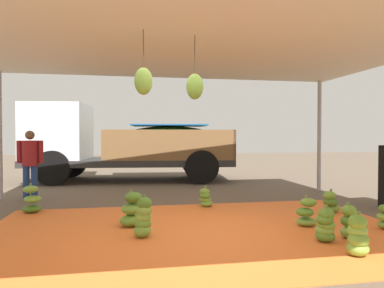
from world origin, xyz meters
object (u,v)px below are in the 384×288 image
Objects in this scene: banana_bunch_7 at (349,223)px; cargo_truck_main at (123,143)px; worker_0 at (30,159)px; banana_bunch_4 at (32,200)px; banana_bunch_5 at (143,218)px; banana_bunch_1 at (358,236)px; banana_bunch_9 at (331,203)px; banana_bunch_0 at (205,198)px; banana_bunch_6 at (325,226)px; banana_bunch_3 at (306,213)px; banana_bunch_8 at (132,210)px.

cargo_truck_main is (-3.15, 7.07, 0.97)m from banana_bunch_7.
banana_bunch_7 is 6.57m from worker_0.
banana_bunch_4 is 0.93× the size of banana_bunch_5.
banana_bunch_1 reaches higher than banana_bunch_9.
banana_bunch_0 is at bearing -23.01° from worker_0.
cargo_truck_main is at bearing 70.79° from banana_bunch_4.
banana_bunch_0 is at bearing -70.08° from cargo_truck_main.
banana_bunch_9 is at bearing -23.40° from banana_bunch_0.
banana_bunch_9 is at bearing 56.48° from banana_bunch_6.
banana_bunch_5 is at bearing -45.16° from banana_bunch_4.
banana_bunch_3 is 0.87× the size of banana_bunch_8.
banana_bunch_0 is at bearing 112.63° from banana_bunch_6.
banana_bunch_3 is 4.83m from banana_bunch_4.
banana_bunch_8 is 0.37× the size of worker_0.
banana_bunch_9 is (3.46, 0.99, -0.08)m from banana_bunch_5.
banana_bunch_3 is at bearing -55.25° from banana_bunch_0.
banana_bunch_4 reaches higher than banana_bunch_1.
banana_bunch_1 reaches higher than banana_bunch_6.
banana_bunch_6 is 6.31m from worker_0.
banana_bunch_1 is at bearing -114.60° from banana_bunch_9.
banana_bunch_8 is at bearing 103.69° from banana_bunch_5.
banana_bunch_8 is 3.63m from banana_bunch_9.
banana_bunch_8 is at bearing -36.34° from banana_bunch_4.
banana_bunch_5 reaches higher than banana_bunch_1.
banana_bunch_0 is 0.71× the size of banana_bunch_5.
banana_bunch_7 is (4.74, -2.51, -0.01)m from banana_bunch_4.
banana_bunch_4 is at bearing 143.94° from banana_bunch_1.
worker_0 is (-4.73, 4.12, 0.68)m from banana_bunch_6.
banana_bunch_8 is (-2.68, 0.48, 0.04)m from banana_bunch_3.
banana_bunch_1 reaches higher than banana_bunch_7.
banana_bunch_6 is at bearing -69.10° from cargo_truck_main.
banana_bunch_0 is at bearing 120.97° from banana_bunch_7.
cargo_truck_main reaches higher than banana_bunch_4.
banana_bunch_9 is at bearing -23.15° from worker_0.
cargo_truck_main is (-1.67, 4.60, 1.01)m from banana_bunch_0.
cargo_truck_main is at bearing 93.19° from banana_bunch_5.
cargo_truck_main reaches higher than banana_bunch_6.
banana_bunch_5 is at bearing -164.00° from banana_bunch_9.
banana_bunch_4 is at bearing 158.05° from banana_bunch_3.
cargo_truck_main is (-0.21, 5.88, 0.94)m from banana_bunch_8.
banana_bunch_7 is (2.79, -0.55, -0.05)m from banana_bunch_5.
banana_bunch_4 is at bearing 143.66° from banana_bunch_8.
banana_bunch_9 is 6.80m from cargo_truck_main.
worker_0 is at bearing 127.85° from banana_bunch_8.
banana_bunch_1 is 0.59m from banana_bunch_6.
cargo_truck_main reaches higher than banana_bunch_5.
banana_bunch_3 is at bearing -34.19° from worker_0.
banana_bunch_0 is 2.15m from banana_bunch_3.
banana_bunch_3 is 1.00× the size of banana_bunch_6.
banana_bunch_9 is at bearing 41.90° from banana_bunch_3.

